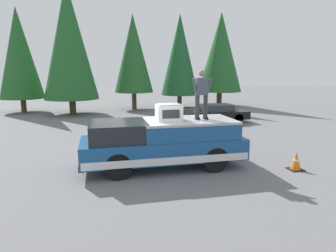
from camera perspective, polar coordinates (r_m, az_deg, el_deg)
The scene contains 11 objects.
ground_plane at distance 10.72m, azimuth -4.74°, elevation -7.54°, with size 90.00×90.00×0.00m, color slate.
pickup_truck at distance 10.34m, azimuth -0.96°, elevation -3.17°, with size 2.01×5.54×1.65m.
compressor_unit at distance 10.14m, azimuth 0.16°, elevation 2.63°, with size 0.65×0.84×0.56m.
person_on_truck_bed at distance 10.39m, azimuth 6.42°, elevation 6.22°, with size 0.29×0.72×1.69m.
parked_car_black at distance 19.44m, azimuth 9.02°, elevation 2.38°, with size 1.64×4.10×1.16m.
traffic_cone at distance 11.08m, azimuth 23.17°, elevation -6.23°, with size 0.47×0.47×0.62m.
conifer_far_left at distance 28.18m, azimuth 9.97°, elevation 13.58°, with size 3.93×3.93×8.34m.
conifer_left at distance 26.73m, azimuth 2.27°, elevation 13.33°, with size 3.26×3.26×8.03m.
conifer_center_left at distance 25.67m, azimuth -6.63°, elevation 13.49°, with size 3.24×3.24×7.82m.
conifer_center_right at distance 23.86m, azimuth -18.34°, elevation 15.05°, with size 4.01×4.01×9.61m.
conifer_right at distance 26.31m, azimuth -26.48°, elevation 12.26°, with size 3.33×3.33×8.05m.
Camera 1 is at (-10.09, 1.43, 3.35)m, focal length 32.05 mm.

